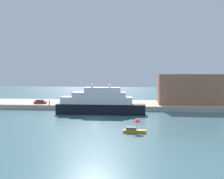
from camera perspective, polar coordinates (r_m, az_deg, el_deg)
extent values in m
plane|color=#3D6670|center=(77.29, -3.60, -5.97)|extent=(400.00, 400.00, 0.00)
cube|color=#B7AD99|center=(104.56, -0.91, -3.15)|extent=(110.00, 23.87, 1.64)
cube|color=black|center=(85.00, -2.34, -4.08)|extent=(27.36, 4.46, 3.14)
cube|color=white|center=(84.93, -3.26, -2.28)|extent=(21.89, 4.11, 2.19)
cube|color=white|center=(84.65, -2.72, -1.06)|extent=(16.42, 3.75, 1.44)
cube|color=white|center=(84.39, -1.99, -0.07)|extent=(10.94, 3.39, 1.51)
cylinder|color=silver|center=(84.37, -2.36, 1.56)|extent=(0.16, 0.16, 3.29)
sphere|color=white|center=(84.03, -0.51, 0.80)|extent=(1.06, 1.06, 1.06)
sphere|color=white|center=(84.87, -4.18, 0.81)|extent=(1.06, 1.06, 1.06)
cube|color=#B7991E|center=(58.18, 4.70, -8.65)|extent=(4.76, 1.26, 0.63)
cube|color=#8C6647|center=(58.08, 3.99, -8.06)|extent=(2.09, 1.01, 0.58)
cylinder|color=#B2B2B2|center=(57.94, 5.18, -7.55)|extent=(0.06, 0.06, 1.67)
cone|color=red|center=(57.74, 5.18, -6.42)|extent=(1.87, 1.87, 0.65)
cube|color=#9E664C|center=(104.93, 15.45, 0.14)|extent=(21.69, 15.28, 10.71)
cube|color=#B21E1E|center=(103.37, -14.63, -2.63)|extent=(4.29, 1.80, 0.84)
cube|color=#262D33|center=(103.39, -14.75, -2.25)|extent=(2.57, 1.62, 0.54)
cylinder|color=maroon|center=(99.16, -12.85, -2.69)|extent=(0.36, 0.36, 1.38)
sphere|color=tan|center=(99.09, -12.86, -2.23)|extent=(0.24, 0.24, 0.24)
cylinder|color=black|center=(93.81, 1.70, -3.15)|extent=(0.50, 0.50, 0.70)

